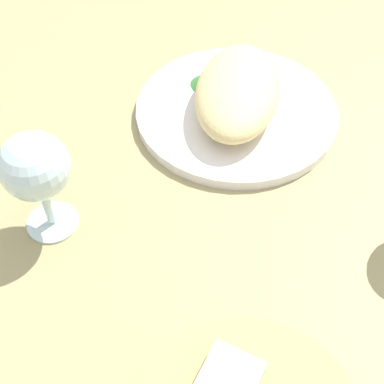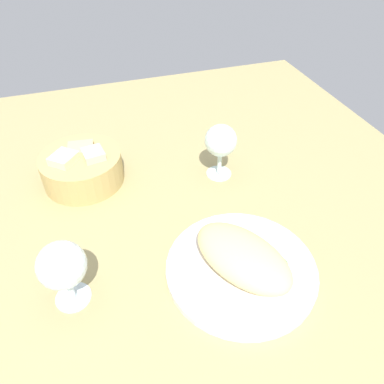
% 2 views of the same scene
% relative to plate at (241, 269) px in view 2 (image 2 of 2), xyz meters
% --- Properties ---
extents(ground_plane, '(1.40, 1.40, 0.02)m').
position_rel_plate_xyz_m(ground_plane, '(0.15, 0.15, -0.02)').
color(ground_plane, tan).
extents(plate, '(0.27, 0.27, 0.01)m').
position_rel_plate_xyz_m(plate, '(0.00, 0.00, 0.00)').
color(plate, white).
rests_on(plate, ground_plane).
extents(omelette, '(0.22, 0.18, 0.05)m').
position_rel_plate_xyz_m(omelette, '(-0.00, 0.00, 0.03)').
color(omelette, '#E6CC85').
rests_on(omelette, plate).
extents(lettuce_garnish, '(0.05, 0.05, 0.02)m').
position_rel_plate_xyz_m(lettuce_garnish, '(-0.01, -0.06, 0.02)').
color(lettuce_garnish, '#3E823C').
rests_on(lettuce_garnish, plate).
extents(bread_basket, '(0.18, 0.18, 0.09)m').
position_rel_plate_xyz_m(bread_basket, '(0.35, 0.24, 0.03)').
color(bread_basket, tan).
rests_on(bread_basket, ground_plane).
extents(wine_glass_near, '(0.07, 0.07, 0.13)m').
position_rel_plate_xyz_m(wine_glass_near, '(0.27, -0.06, 0.08)').
color(wine_glass_near, silver).
rests_on(wine_glass_near, ground_plane).
extents(wine_glass_far, '(0.08, 0.08, 0.13)m').
position_rel_plate_xyz_m(wine_glass_far, '(0.04, 0.29, 0.08)').
color(wine_glass_far, silver).
rests_on(wine_glass_far, ground_plane).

